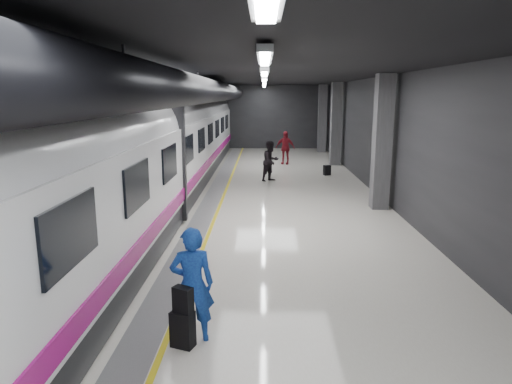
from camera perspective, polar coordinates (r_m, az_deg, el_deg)
ground at (r=13.87m, az=-1.50°, el=-3.93°), size 40.00×40.00×0.00m
platform_hall at (r=14.31m, az=-2.58°, el=10.91°), size 10.02×40.02×4.51m
train at (r=13.97m, az=-15.01°, el=4.45°), size 3.05×38.00×4.05m
traveler_main at (r=7.28m, az=-7.98°, el=-11.41°), size 0.75×0.56×1.86m
suitcase_main at (r=7.41m, az=-9.15°, el=-16.58°), size 0.41×0.33×0.57m
shoulder_bag at (r=7.18m, az=-9.11°, el=-13.16°), size 0.34×0.29×0.40m
traveler_far_a at (r=20.50m, az=1.85°, el=3.88°), size 1.12×1.11×1.82m
traveler_far_b at (r=25.72m, az=3.66°, el=5.55°), size 1.16×0.72×1.84m
suitcase_far at (r=22.42m, az=8.87°, el=2.72°), size 0.38×0.33×0.48m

